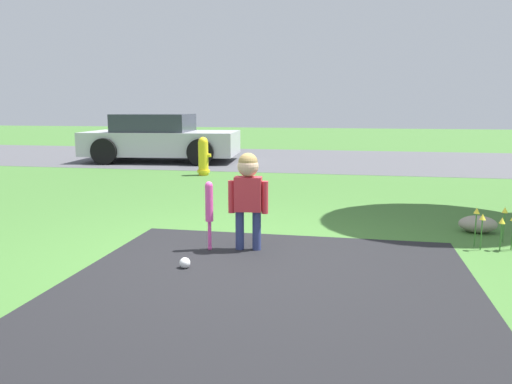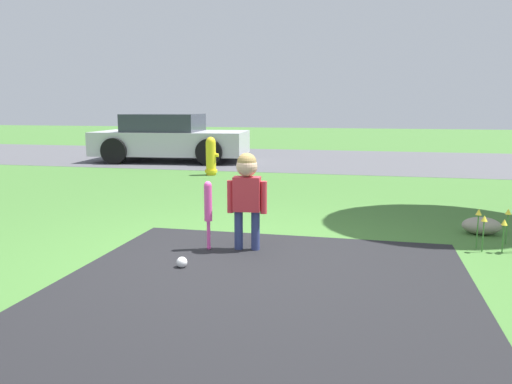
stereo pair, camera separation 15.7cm
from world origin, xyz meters
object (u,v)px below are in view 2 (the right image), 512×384
fire_hydrant (211,156)px  parked_car (170,138)px  baseball_bat (208,206)px  child (247,188)px  sports_ball (182,262)px

fire_hydrant → parked_car: parked_car is taller
baseball_bat → parked_car: (-3.62, 7.75, 0.14)m
child → baseball_bat: child is taller
parked_car → baseball_bat: bearing=-70.7°
baseball_bat → parked_car: size_ratio=0.17×
sports_ball → fire_hydrant: bearing=105.6°
fire_hydrant → child: bearing=-68.4°
baseball_bat → parked_car: parked_car is taller
fire_hydrant → baseball_bat: bearing=-72.3°
child → baseball_bat: (-0.38, -0.08, -0.18)m
fire_hydrant → parked_car: 3.11m
baseball_bat → fire_hydrant: bearing=107.7°
child → sports_ball: (-0.43, -0.68, -0.58)m
child → parked_car: parked_car is taller
child → fire_hydrant: size_ratio=1.22×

